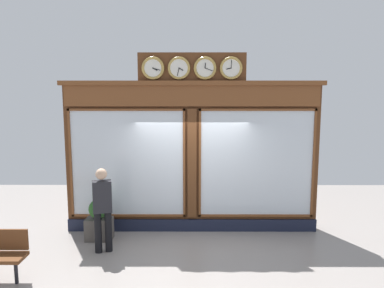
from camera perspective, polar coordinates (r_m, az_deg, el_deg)
name	(u,v)px	position (r m, az deg, el deg)	size (l,w,h in m)	color
shop_facade	(192,155)	(8.17, 0.00, -1.78)	(5.78, 0.42, 4.00)	#5B3319
pedestrian	(102,206)	(7.37, -13.99, -9.57)	(0.41, 0.31, 1.69)	black
planter_box	(99,229)	(8.21, -14.45, -12.88)	(0.56, 0.36, 0.47)	#4C4742
planter_shrub	(99,209)	(8.06, -14.56, -9.91)	(0.42, 0.42, 0.42)	#285623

